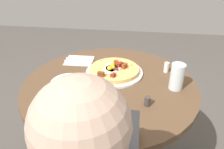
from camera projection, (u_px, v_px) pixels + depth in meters
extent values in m
cylinder|color=brown|center=(110.00, 85.00, 1.13)|extent=(0.91, 0.91, 0.03)
cylinder|color=#333338|center=(110.00, 133.00, 1.31)|extent=(0.11, 0.11, 0.68)
sphere|color=tan|center=(80.00, 125.00, 0.39)|extent=(0.19, 0.19, 0.19)
cylinder|color=#4C4C51|center=(101.00, 132.00, 0.78)|extent=(0.09, 0.26, 0.07)
cylinder|color=white|center=(114.00, 72.00, 1.21)|extent=(0.32, 0.32, 0.01)
cylinder|color=#DEA95D|center=(114.00, 70.00, 1.20)|extent=(0.28, 0.28, 0.02)
cylinder|color=white|center=(112.00, 66.00, 1.21)|extent=(0.08, 0.08, 0.01)
sphere|color=yellow|center=(112.00, 65.00, 1.21)|extent=(0.03, 0.03, 0.03)
cylinder|color=white|center=(113.00, 69.00, 1.18)|extent=(0.08, 0.08, 0.01)
sphere|color=yellow|center=(113.00, 68.00, 1.18)|extent=(0.03, 0.03, 0.03)
cylinder|color=white|center=(110.00, 69.00, 1.18)|extent=(0.07, 0.07, 0.01)
sphere|color=yellow|center=(110.00, 68.00, 1.17)|extent=(0.03, 0.03, 0.03)
cube|color=brown|center=(101.00, 74.00, 1.11)|extent=(0.02, 0.04, 0.02)
cube|color=maroon|center=(116.00, 70.00, 1.16)|extent=(0.02, 0.03, 0.02)
cube|color=maroon|center=(117.00, 63.00, 1.22)|extent=(0.04, 0.04, 0.02)
cube|color=maroon|center=(113.00, 75.00, 1.11)|extent=(0.02, 0.03, 0.02)
cube|color=maroon|center=(120.00, 65.00, 1.20)|extent=(0.04, 0.04, 0.03)
cube|color=brown|center=(124.00, 66.00, 1.19)|extent=(0.04, 0.03, 0.02)
cube|color=maroon|center=(113.00, 75.00, 1.11)|extent=(0.03, 0.02, 0.02)
cube|color=#387F2D|center=(128.00, 68.00, 1.19)|extent=(0.01, 0.01, 0.00)
cube|color=#387F2D|center=(132.00, 65.00, 1.22)|extent=(0.01, 0.01, 0.00)
cube|color=#387F2D|center=(101.00, 60.00, 1.27)|extent=(0.01, 0.01, 0.00)
cylinder|color=white|center=(68.00, 82.00, 1.12)|extent=(0.18, 0.18, 0.01)
cube|color=white|center=(79.00, 61.00, 1.35)|extent=(0.15, 0.17, 0.00)
cube|color=silver|center=(80.00, 59.00, 1.36)|extent=(0.02, 0.18, 0.00)
cube|color=silver|center=(78.00, 61.00, 1.33)|extent=(0.02, 0.18, 0.00)
cylinder|color=silver|center=(177.00, 77.00, 1.05)|extent=(0.07, 0.07, 0.13)
cylinder|color=white|center=(166.00, 67.00, 1.21)|extent=(0.03, 0.03, 0.06)
cylinder|color=#3F3833|center=(147.00, 101.00, 0.95)|extent=(0.03, 0.03, 0.05)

